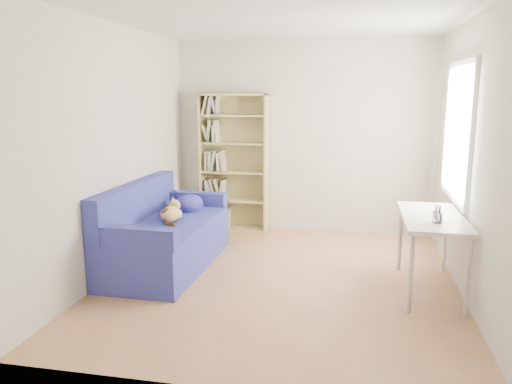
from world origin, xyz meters
The scene contains 6 objects.
ground centered at (0.00, 0.00, 0.00)m, with size 4.00×4.00×0.00m, color #9C6C46.
room_shell centered at (0.10, 0.03, 1.64)m, with size 3.54×4.04×2.62m.
sofa centered at (-1.33, 0.18, 0.34)m, with size 0.92×1.88×0.92m.
bookshelf centered at (-0.94, 1.84, 0.87)m, with size 0.94×0.29×1.89m.
desk centered at (1.45, 0.00, 0.68)m, with size 0.56×1.23×0.75m.
pen_cup centered at (1.45, -0.27, 0.81)m, with size 0.09×0.09×0.17m.
Camera 1 is at (0.72, -4.81, 1.88)m, focal length 35.00 mm.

